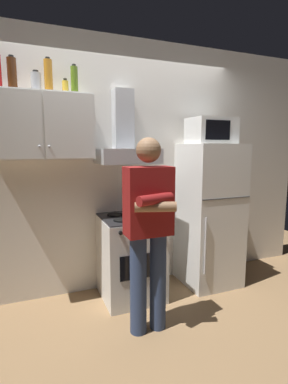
# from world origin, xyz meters

# --- Properties ---
(ground_plane) EXTENTS (7.00, 7.00, 0.00)m
(ground_plane) POSITION_xyz_m (0.00, 0.00, 0.00)
(ground_plane) COLOR olive
(back_wall_tiled) EXTENTS (4.80, 0.10, 2.70)m
(back_wall_tiled) POSITION_xyz_m (0.00, 0.60, 1.35)
(back_wall_tiled) COLOR silver
(back_wall_tiled) RESTS_ON ground_plane
(upper_cabinet) EXTENTS (0.90, 0.37, 0.60)m
(upper_cabinet) POSITION_xyz_m (-0.85, 0.37, 1.75)
(upper_cabinet) COLOR white
(stove_oven) EXTENTS (0.60, 0.62, 0.87)m
(stove_oven) POSITION_xyz_m (-0.05, 0.25, 0.43)
(stove_oven) COLOR white
(stove_oven) RESTS_ON ground_plane
(range_hood) EXTENTS (0.60, 0.44, 0.75)m
(range_hood) POSITION_xyz_m (-0.05, 0.38, 1.60)
(range_hood) COLOR #B7BABF
(refrigerator) EXTENTS (0.60, 0.62, 1.60)m
(refrigerator) POSITION_xyz_m (0.90, 0.25, 0.80)
(refrigerator) COLOR white
(refrigerator) RESTS_ON ground_plane
(microwave) EXTENTS (0.48, 0.37, 0.28)m
(microwave) POSITION_xyz_m (0.90, 0.27, 1.74)
(microwave) COLOR silver
(microwave) RESTS_ON refrigerator
(person_standing) EXTENTS (0.38, 0.33, 1.64)m
(person_standing) POSITION_xyz_m (-0.10, -0.36, 0.90)
(person_standing) COLOR navy
(person_standing) RESTS_ON ground_plane
(bottle_rum_dark) EXTENTS (0.08, 0.08, 0.28)m
(bottle_rum_dark) POSITION_xyz_m (-1.07, 0.35, 2.18)
(bottle_rum_dark) COLOR #47230F
(bottle_rum_dark) RESTS_ON upper_cabinet
(bottle_spice_jar) EXTENTS (0.06, 0.06, 0.14)m
(bottle_spice_jar) POSITION_xyz_m (-0.63, 0.40, 2.11)
(bottle_spice_jar) COLOR gold
(bottle_spice_jar) RESTS_ON upper_cabinet
(bottle_liquor_amber) EXTENTS (0.07, 0.07, 0.31)m
(bottle_liquor_amber) POSITION_xyz_m (-0.78, 0.39, 2.20)
(bottle_liquor_amber) COLOR #B7721E
(bottle_liquor_amber) RESTS_ON upper_cabinet
(bottle_canister_steel) EXTENTS (0.09, 0.09, 0.19)m
(bottle_canister_steel) POSITION_xyz_m (-0.88, 0.40, 2.14)
(bottle_canister_steel) COLOR #B2B5BA
(bottle_canister_steel) RESTS_ON upper_cabinet
(bottle_olive_oil) EXTENTS (0.07, 0.07, 0.27)m
(bottle_olive_oil) POSITION_xyz_m (-0.55, 0.39, 2.18)
(bottle_olive_oil) COLOR #4C6B19
(bottle_olive_oil) RESTS_ON upper_cabinet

